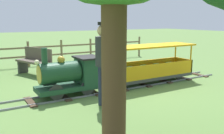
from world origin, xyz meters
TOP-DOWN VIEW (x-y plane):
  - ground_plane at (0.00, 0.00)m, footprint 60.00×60.00m
  - track at (0.00, -0.22)m, footprint 0.68×6.40m
  - locomotive at (0.00, 1.00)m, footprint 0.64×1.45m
  - passenger_car at (0.00, -1.12)m, footprint 0.74×2.70m
  - conductor_person at (-0.94, 0.72)m, footprint 0.30×0.30m
  - park_bench at (2.56, 1.17)m, footprint 1.36×0.84m
  - fence_section at (4.11, -0.22)m, footprint 0.08×7.48m

SIDE VIEW (x-z plane):
  - ground_plane at x=0.00m, z-range 0.00..0.00m
  - track at x=0.00m, z-range 0.00..0.04m
  - park_bench at x=2.56m, z-range 0.01..0.83m
  - passenger_car at x=0.00m, z-range -0.06..0.91m
  - fence_section at x=4.11m, z-range 0.03..0.93m
  - locomotive at x=0.00m, z-range -0.04..1.01m
  - conductor_person at x=-0.94m, z-range 0.15..1.77m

